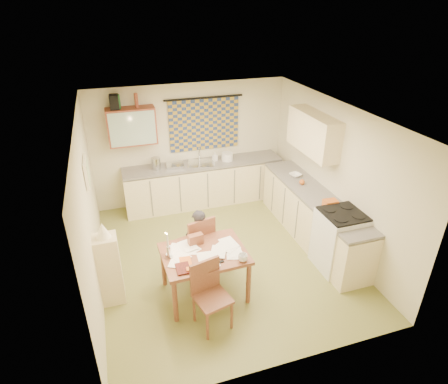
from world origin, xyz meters
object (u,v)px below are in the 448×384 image
object	(u,v)px
counter_right	(312,216)
stove	(339,240)
counter_back	(204,183)
person	(199,242)
dining_table	(205,273)
shelf_stand	(110,270)
chair_far	(197,252)

from	to	relation	value
counter_right	stove	distance (m)	0.87
counter_back	stove	world-z (taller)	stove
counter_back	person	xyz separation A→B (m)	(-0.67, -2.19, 0.12)
dining_table	person	bearing A→B (deg)	82.68
counter_right	stove	world-z (taller)	stove
stove	shelf_stand	size ratio (longest dim) A/B	0.92
stove	person	world-z (taller)	person
counter_right	counter_back	bearing A→B (deg)	128.73
stove	person	bearing A→B (deg)	165.58
shelf_stand	chair_far	bearing A→B (deg)	13.70
counter_back	chair_far	size ratio (longest dim) A/B	3.26
person	dining_table	bearing A→B (deg)	76.36
stove	dining_table	distance (m)	2.23
counter_back	dining_table	world-z (taller)	counter_back
chair_far	stove	bearing A→B (deg)	150.14
counter_back	chair_far	world-z (taller)	chair_far
counter_back	shelf_stand	world-z (taller)	shelf_stand
counter_back	dining_table	xyz separation A→B (m)	(-0.72, -2.71, -0.07)
shelf_stand	counter_back	bearing A→B (deg)	50.14
chair_far	counter_back	bearing A→B (deg)	-121.55
chair_far	counter_right	bearing A→B (deg)	172.29
counter_back	stove	bearing A→B (deg)	-61.23
stove	chair_far	size ratio (longest dim) A/B	1.00
person	chair_far	bearing A→B (deg)	-89.21
shelf_stand	person	bearing A→B (deg)	10.33
stove	chair_far	distance (m)	2.29
counter_back	person	distance (m)	2.29
dining_table	person	distance (m)	0.56
counter_back	shelf_stand	xyz separation A→B (m)	(-2.03, -2.43, 0.10)
stove	person	xyz separation A→B (m)	(-2.18, 0.56, 0.06)
counter_back	counter_right	distance (m)	2.41
counter_right	stove	size ratio (longest dim) A/B	2.91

